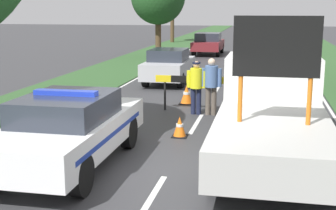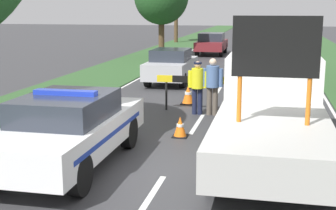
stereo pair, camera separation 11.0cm
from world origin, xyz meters
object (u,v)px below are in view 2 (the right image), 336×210
object	(u,v)px
traffic_cone_near_police	(180,127)
queued_car_sedan_silver	(171,66)
work_truck	(272,111)
queued_car_suv_grey	(273,40)
queued_car_wagon_maroon	(212,43)
road_barrier	(204,82)
police_officer	(198,83)
police_car	(70,128)
pedestrian_civilian	(213,82)
traffic_cone_centre_front	(188,95)
queued_car_hatch_blue	(273,56)

from	to	relation	value
traffic_cone_near_police	queued_car_sedan_silver	distance (m)	9.06
work_truck	queued_car_suv_grey	world-z (taller)	work_truck
queued_car_wagon_maroon	road_barrier	bearing A→B (deg)	96.28
police_officer	work_truck	bearing A→B (deg)	114.62
road_barrier	police_officer	world-z (taller)	police_officer
road_barrier	queued_car_sedan_silver	world-z (taller)	queued_car_sedan_silver
police_car	queued_car_suv_grey	world-z (taller)	police_car
pedestrian_civilian	road_barrier	bearing A→B (deg)	127.04
work_truck	queued_car_wagon_maroon	size ratio (longest dim) A/B	1.38
queued_car_wagon_maroon	traffic_cone_centre_front	bearing A→B (deg)	94.43
work_truck	queued_car_suv_grey	distance (m)	29.08
work_truck	pedestrian_civilian	distance (m)	4.24
police_car	police_officer	bearing A→B (deg)	67.94
queued_car_wagon_maroon	queued_car_suv_grey	xyz separation A→B (m)	(4.30, 5.93, -0.06)
queued_car_sedan_silver	queued_car_wagon_maroon	world-z (taller)	queued_car_wagon_maroon
road_barrier	pedestrian_civilian	size ratio (longest dim) A/B	1.72
traffic_cone_near_police	road_barrier	bearing A→B (deg)	86.97
traffic_cone_near_police	queued_car_wagon_maroon	bearing A→B (deg)	94.95
queued_car_sedan_silver	police_officer	bearing A→B (deg)	109.26
traffic_cone_centre_front	queued_car_sedan_silver	distance (m)	4.79
police_officer	queued_car_suv_grey	size ratio (longest dim) A/B	0.38
police_car	road_barrier	xyz separation A→B (m)	(2.03, 5.90, 0.13)
police_car	queued_car_suv_grey	distance (m)	31.01
police_officer	queued_car_wagon_maroon	distance (m)	19.41
pedestrian_civilian	queued_car_hatch_blue	size ratio (longest dim) A/B	0.39
police_car	road_barrier	size ratio (longest dim) A/B	1.61
road_barrier	traffic_cone_near_police	world-z (taller)	road_barrier
pedestrian_civilian	traffic_cone_near_police	size ratio (longest dim) A/B	3.28
work_truck	queued_car_wagon_maroon	distance (m)	23.53
road_barrier	queued_car_sedan_silver	size ratio (longest dim) A/B	0.74
work_truck	traffic_cone_near_police	world-z (taller)	work_truck
pedestrian_civilian	traffic_cone_near_police	bearing A→B (deg)	-101.38
police_car	queued_car_sedan_silver	distance (m)	11.54
road_barrier	traffic_cone_near_police	distance (m)	3.24
queued_car_sedan_silver	queued_car_hatch_blue	xyz separation A→B (m)	(4.48, 6.00, -0.05)
work_truck	queued_car_hatch_blue	xyz separation A→B (m)	(0.07, 15.90, -0.32)
traffic_cone_near_police	queued_car_hatch_blue	distance (m)	14.99
police_car	pedestrian_civilian	distance (m)	5.96
traffic_cone_centre_front	queued_car_sedan_silver	bearing A→B (deg)	109.05
traffic_cone_centre_front	queued_car_wagon_maroon	xyz separation A→B (m)	(-1.38, 17.75, 0.48)
traffic_cone_near_police	queued_car_hatch_blue	bearing A→B (deg)	80.83
traffic_cone_near_police	queued_car_sedan_silver	size ratio (longest dim) A/B	0.13
police_car	police_officer	size ratio (longest dim) A/B	2.94
pedestrian_civilian	traffic_cone_near_police	xyz separation A→B (m)	(-0.51, -2.73, -0.78)
police_officer	pedestrian_civilian	xyz separation A→B (m)	(0.47, 0.00, 0.05)
police_car	work_truck	xyz separation A→B (m)	(4.18, 1.64, 0.23)
traffic_cone_near_police	traffic_cone_centre_front	bearing A→B (deg)	97.09
queued_car_hatch_blue	queued_car_suv_grey	world-z (taller)	queued_car_suv_grey
traffic_cone_centre_front	queued_car_sedan_silver	size ratio (longest dim) A/B	0.16
queued_car_sedan_silver	queued_car_suv_grey	distance (m)	19.69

